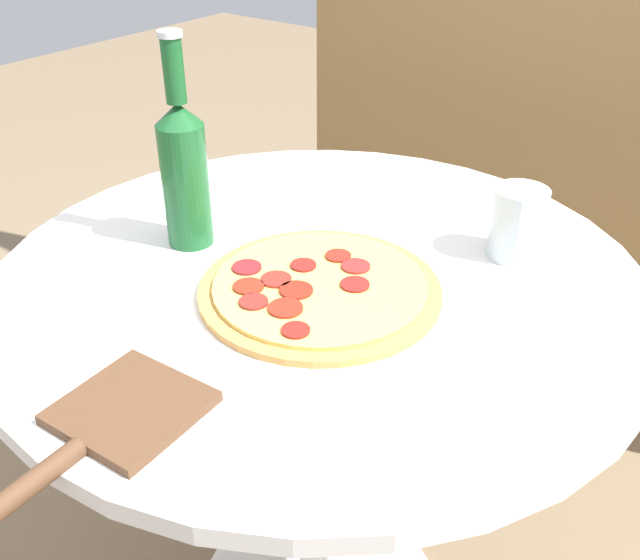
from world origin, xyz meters
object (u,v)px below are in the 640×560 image
Objects in this scene: pizza at (319,288)px; beer_bottle at (184,168)px; drinking_glass at (517,223)px; pizza_paddle at (107,426)px.

pizza is 0.26m from beer_bottle.
beer_bottle reaches higher than drinking_glass.
beer_bottle is 2.96× the size of drinking_glass.
drinking_glass is (0.40, 0.24, -0.06)m from beer_bottle.
drinking_glass is (0.16, 0.25, 0.04)m from pizza.
pizza is 0.33m from pizza_paddle.
drinking_glass is at bearing 159.84° from pizza_paddle.
pizza_paddle is at bearing -93.11° from pizza.
beer_bottle is at bearing 179.48° from pizza.
drinking_glass is at bearing 31.53° from beer_bottle.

